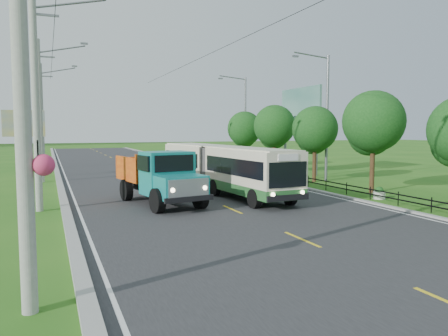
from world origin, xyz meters
TOP-DOWN VIEW (x-y plane):
  - ground at (0.00, 0.00)m, footprint 240.00×240.00m
  - road at (0.00, 20.00)m, footprint 14.00×120.00m
  - curb_left at (-7.20, 20.00)m, footprint 0.40×120.00m
  - curb_right at (7.15, 20.00)m, footprint 0.30×120.00m
  - edge_line_left at (-6.65, 20.00)m, footprint 0.12×120.00m
  - edge_line_right at (6.65, 20.00)m, footprint 0.12×120.00m
  - centre_dash at (0.00, 0.00)m, footprint 0.12×2.20m
  - railing_right at (8.00, 14.00)m, footprint 0.04×40.00m
  - pole_nearest at (-8.24, -3.00)m, footprint 3.51×0.44m
  - pole_near at (-8.26, 9.00)m, footprint 3.51×0.32m
  - pole_mid at (-8.26, 21.00)m, footprint 3.51×0.32m
  - pole_far at (-8.26, 33.00)m, footprint 3.51×0.32m
  - tree_third at (9.86, 8.14)m, footprint 3.60×3.62m
  - tree_fourth at (9.86, 14.14)m, footprint 3.24×3.31m
  - tree_fifth at (9.86, 20.14)m, footprint 3.48×3.52m
  - tree_back at (9.86, 26.14)m, footprint 3.30×3.36m
  - streetlight_mid at (10.64, 14.00)m, footprint 3.02×0.20m
  - streetlight_far at (10.64, 28.00)m, footprint 3.02×0.20m
  - planter_near at (8.60, 6.00)m, footprint 0.64×0.64m
  - planter_mid at (8.60, 14.00)m, footprint 0.64×0.64m
  - planter_far at (8.60, 22.00)m, footprint 0.64×0.64m
  - billboard_left at (-9.50, 24.00)m, footprint 3.00×0.20m
  - billboard_right at (12.30, 20.00)m, footprint 0.24×6.00m
  - bus at (1.69, 11.66)m, footprint 3.27×14.07m
  - dump_truck at (-2.73, 8.82)m, footprint 3.42×6.67m

SIDE VIEW (x-z plane):
  - ground at x=0.00m, z-range 0.00..0.00m
  - road at x=0.00m, z-range 0.00..0.02m
  - edge_line_left at x=-6.65m, z-range 0.02..0.02m
  - edge_line_right at x=6.65m, z-range 0.02..0.02m
  - centre_dash at x=0.00m, z-range 0.02..0.02m
  - curb_right at x=7.15m, z-range 0.00..0.10m
  - curb_left at x=-7.20m, z-range 0.00..0.15m
  - planter_near at x=8.60m, z-range -0.05..0.62m
  - planter_mid at x=8.60m, z-range -0.05..0.62m
  - planter_far at x=8.60m, z-range -0.05..0.62m
  - railing_right at x=8.00m, z-range 0.00..0.60m
  - dump_truck at x=-2.73m, z-range 0.18..2.85m
  - bus at x=1.69m, z-range 0.27..2.96m
  - tree_fourth at x=9.86m, z-range 0.89..6.29m
  - tree_back at x=9.86m, z-range 0.90..6.40m
  - tree_fifth at x=9.86m, z-range 0.95..6.75m
  - billboard_left at x=-9.50m, z-range 1.27..6.47m
  - tree_third at x=9.86m, z-range 0.99..6.99m
  - streetlight_mid at x=10.64m, z-range 0.37..9.44m
  - streetlight_far at x=10.64m, z-range 0.37..9.44m
  - pole_nearest at x=-8.24m, z-range -0.06..9.94m
  - pole_near at x=-8.26m, z-range 0.09..10.09m
  - pole_mid at x=-8.26m, z-range 0.09..10.09m
  - pole_far at x=-8.26m, z-range 0.09..10.09m
  - billboard_right at x=12.30m, z-range 1.69..8.99m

